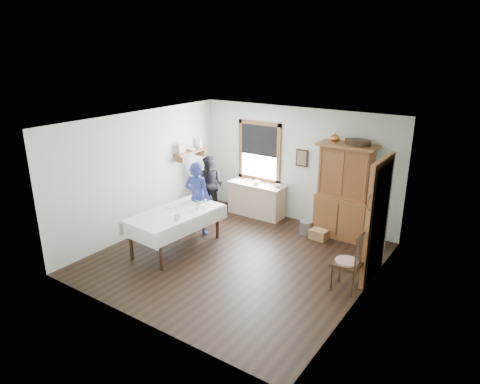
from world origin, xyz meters
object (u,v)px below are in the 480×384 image
(work_counter, at_px, (256,199))
(wicker_basket, at_px, (319,234))
(woman_blue, at_px, (198,201))
(dining_table, at_px, (176,230))
(figure_dark, at_px, (210,187))
(china_hutch, at_px, (344,191))
(spindle_chair, at_px, (347,261))
(pail, at_px, (306,227))

(work_counter, height_order, wicker_basket, work_counter)
(wicker_basket, xyz_separation_m, woman_blue, (-2.36, -1.23, 0.66))
(dining_table, height_order, figure_dark, figure_dark)
(work_counter, distance_m, china_hutch, 2.30)
(work_counter, xyz_separation_m, wicker_basket, (1.88, -0.44, -0.30))
(dining_table, relative_size, spindle_chair, 1.82)
(spindle_chair, distance_m, woman_blue, 3.62)
(wicker_basket, bearing_deg, china_hutch, 52.34)
(spindle_chair, bearing_deg, dining_table, -172.17)
(china_hutch, distance_m, spindle_chair, 2.29)
(china_hutch, height_order, dining_table, china_hutch)
(wicker_basket, relative_size, figure_dark, 0.28)
(spindle_chair, bearing_deg, china_hutch, 114.43)
(dining_table, xyz_separation_m, spindle_chair, (3.49, 0.44, 0.15))
(dining_table, height_order, wicker_basket, dining_table)
(work_counter, distance_m, figure_dark, 1.19)
(dining_table, bearing_deg, wicker_basket, 42.35)
(work_counter, xyz_separation_m, spindle_chair, (3.11, -2.06, 0.14))
(dining_table, distance_m, wicker_basket, 3.07)
(work_counter, distance_m, dining_table, 2.53)
(spindle_chair, relative_size, wicker_basket, 2.94)
(dining_table, relative_size, woman_blue, 1.30)
(pail, height_order, woman_blue, woman_blue)
(china_hutch, xyz_separation_m, dining_table, (-2.59, -2.49, -0.64))
(spindle_chair, bearing_deg, wicker_basket, 127.87)
(wicker_basket, bearing_deg, work_counter, 166.88)
(pail, distance_m, figure_dark, 2.63)
(pail, bearing_deg, spindle_chair, -47.36)
(spindle_chair, xyz_separation_m, woman_blue, (-3.60, 0.39, 0.22))
(china_hutch, relative_size, spindle_chair, 1.90)
(pail, height_order, wicker_basket, pail)
(pail, xyz_separation_m, woman_blue, (-2.01, -1.33, 0.62))
(spindle_chair, height_order, pail, spindle_chair)
(china_hutch, relative_size, dining_table, 1.04)
(spindle_chair, distance_m, pail, 2.38)
(spindle_chair, bearing_deg, woman_blue, 174.43)
(china_hutch, bearing_deg, dining_table, -136.14)
(dining_table, xyz_separation_m, pail, (1.90, 2.16, -0.25))
(work_counter, height_order, spindle_chair, spindle_chair)
(china_hutch, relative_size, woman_blue, 1.35)
(spindle_chair, xyz_separation_m, wicker_basket, (-1.23, 1.62, -0.44))
(china_hutch, height_order, spindle_chair, china_hutch)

